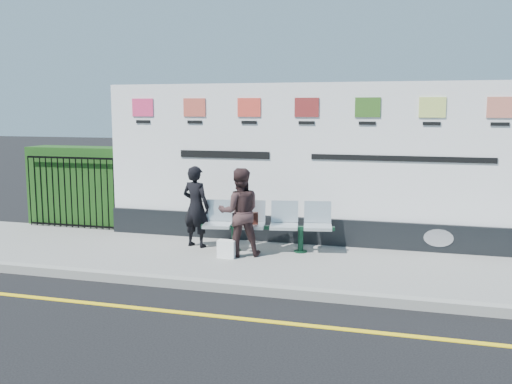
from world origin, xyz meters
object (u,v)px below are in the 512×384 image
at_px(billboard, 307,175).
at_px(woman_right, 240,212).
at_px(bench, 267,238).
at_px(woman_left, 196,206).

bearing_deg(billboard, woman_right, -126.42).
distance_m(billboard, woman_right, 1.65).
distance_m(bench, woman_right, 0.77).
bearing_deg(woman_right, bench, -155.82).
bearing_deg(billboard, bench, -122.45).
relative_size(billboard, woman_right, 5.24).
relative_size(billboard, woman_left, 5.34).
relative_size(bench, woman_left, 1.52).
relative_size(woman_left, woman_right, 0.98).
relative_size(billboard, bench, 3.52).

